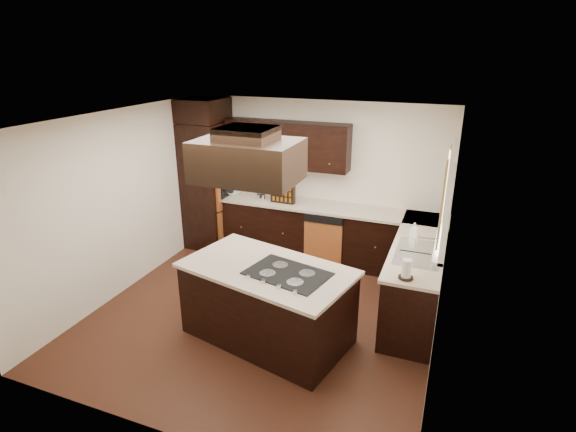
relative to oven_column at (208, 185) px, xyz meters
The scene contains 30 objects.
floor 2.68m from the oven_column, 43.85° to the right, with size 4.20×4.20×0.02m, color brown.
ceiling 2.86m from the oven_column, 43.85° to the right, with size 4.20×4.20×0.02m, color white.
wall_back 1.83m from the oven_column, 12.85° to the left, with size 4.20×0.02×2.50m, color white.
wall_front 4.21m from the oven_column, 65.05° to the right, with size 4.20×0.02×2.50m, color white.
wall_left 1.75m from the oven_column, 101.12° to the right, with size 0.02×4.20×2.50m, color white.
wall_right 4.25m from the oven_column, 23.70° to the right, with size 0.02×4.20×2.50m, color white.
oven_column is the anchor object (origin of this frame).
wall_oven_face 0.36m from the oven_column, ahead, with size 0.05×0.62×0.78m, color #BA612C.
base_cabinets_back 1.92m from the oven_column, ahead, with size 2.93×0.60×0.88m, color black.
base_cabinets_right 3.72m from the oven_column, 12.69° to the right, with size 0.60×2.40×0.88m, color black.
countertop_back 1.82m from the oven_column, ahead, with size 2.93×0.63×0.04m, color beige.
countertop_right 3.65m from the oven_column, 12.74° to the right, with size 0.63×2.40×0.04m, color beige.
upper_cabinets 1.56m from the oven_column, ahead, with size 2.00×0.34×0.72m, color black.
dishwasher_front 2.21m from the oven_column, ahead, with size 0.60×0.05×0.72m, color #BA612C.
window_frame 4.06m from the oven_column, 16.72° to the right, with size 0.06×1.32×1.12m, color white.
window_pane 4.08m from the oven_column, 16.61° to the right, with size 0.00×1.20×1.00m, color white.
curtain_left 4.15m from the oven_column, 22.59° to the right, with size 0.02×0.34×0.90m, color beige.
curtain_right 3.91m from the oven_column, 10.99° to the right, with size 0.02×0.34×0.90m, color beige.
sink_rim 3.76m from the oven_column, 17.90° to the right, with size 0.52×0.84×0.01m, color silver.
island 3.02m from the oven_column, 46.77° to the right, with size 1.85×1.01×0.88m, color black.
island_top 2.96m from the oven_column, 46.77° to the right, with size 1.91×1.07×0.04m, color beige.
cooktop 3.19m from the oven_column, 43.98° to the right, with size 0.87×0.58×0.01m, color black.
range_hood 3.13m from the oven_column, 50.26° to the right, with size 1.05×0.72×0.42m, color black.
hood_duct 3.24m from the oven_column, 50.26° to the right, with size 0.55×0.50×0.13m, color black.
blender_base 0.99m from the oven_column, ahead, with size 0.15×0.15×0.10m, color silver.
blender_pitcher 0.99m from the oven_column, ahead, with size 0.13×0.13×0.26m, color silver.
spice_rack 1.36m from the oven_column, ahead, with size 0.39×0.10×0.33m, color black.
mixing_bowl 0.44m from the oven_column, 11.76° to the left, with size 0.25×0.25×0.06m, color white.
soap_bottle 3.53m from the oven_column, 10.98° to the right, with size 0.09×0.09×0.20m, color white.
paper_towel 3.98m from the oven_column, 27.84° to the right, with size 0.10×0.10×0.22m, color white.
Camera 1 is at (2.10, -4.58, 3.25)m, focal length 28.00 mm.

